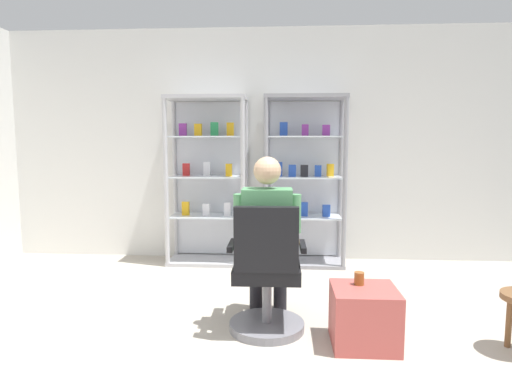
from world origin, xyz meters
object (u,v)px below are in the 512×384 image
Objects in this scene: office_chair at (267,281)px; display_cabinet_left at (208,179)px; storage_crate at (364,316)px; seated_shopkeeper at (267,233)px; tea_glass at (359,278)px; display_cabinet_right at (304,180)px.

display_cabinet_left is at bearing 111.64° from office_chair.
display_cabinet_left is 2.60m from storage_crate.
tea_glass is at bearing -19.51° from seated_shopkeeper.
display_cabinet_left is at bearing 125.07° from storage_crate.
display_cabinet_right is 2.05m from tea_glass.
display_cabinet_right is 1.47× the size of seated_shopkeeper.
seated_shopkeeper is (0.75, -1.73, -0.25)m from display_cabinet_left.
tea_glass is at bearing 110.53° from storage_crate.
storage_crate is at bearing -24.06° from seated_shopkeeper.
seated_shopkeeper reaches higher than tea_glass.
storage_crate is (1.43, -2.03, -0.77)m from display_cabinet_left.
office_chair is at bearing 174.08° from tea_glass.
display_cabinet_left reaches higher than office_chair.
storage_crate is (0.68, -0.14, -0.19)m from office_chair.
seated_shopkeeper is 14.33× the size of tea_glass.
seated_shopkeeper reaches higher than office_chair.
storage_crate is 4.88× the size of tea_glass.
storage_crate is (0.68, -0.30, -0.51)m from seated_shopkeeper.
display_cabinet_right is 2.20m from storage_crate.
display_cabinet_left is 1.00× the size of display_cabinet_right.
display_cabinet_left is at bearing 125.52° from tea_glass.
display_cabinet_right is at bearing 98.71° from tea_glass.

